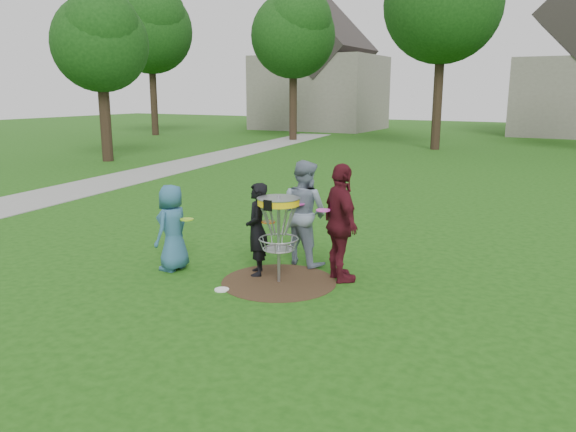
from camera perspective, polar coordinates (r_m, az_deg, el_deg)
The scene contains 11 objects.
ground at distance 8.84m, azimuth -0.94°, elevation -6.71°, with size 100.00×100.00×0.00m, color #19470F.
dirt_patch at distance 8.84m, azimuth -0.94°, elevation -6.69°, with size 1.80×1.80×0.01m, color #47331E.
concrete_path at distance 20.99m, azimuth -14.12°, elevation 4.24°, with size 2.20×40.00×0.02m, color #9E9E99.
player_blue at distance 9.45m, azimuth -11.67°, elevation -1.16°, with size 0.70×0.46×1.44m, color #2C5C7B.
player_black at distance 9.00m, azimuth -3.16°, elevation -1.37°, with size 0.55×0.36×1.51m, color black.
player_grey at distance 9.55m, azimuth 1.65°, elevation 0.35°, with size 0.87×0.68×1.80m, color gray.
player_maroon at distance 8.69m, azimuth 5.40°, elevation -0.73°, with size 1.09×0.45×1.86m, color #4F121C.
disc_on_grass at distance 8.54m, azimuth -6.75°, elevation -7.44°, with size 0.22×0.22×0.02m, color white.
disc_golf_basket at distance 8.56m, azimuth -0.96°, elevation -0.26°, with size 0.66×0.67×1.38m.
held_discs at distance 8.93m, azimuth -2.00°, elevation 0.23°, with size 2.38×1.25×0.28m.
tree_row at distance 28.36m, azimuth 22.09°, elevation 18.38°, with size 51.20×17.42×9.90m.
Camera 1 is at (4.11, -7.26, 2.92)m, focal length 35.00 mm.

